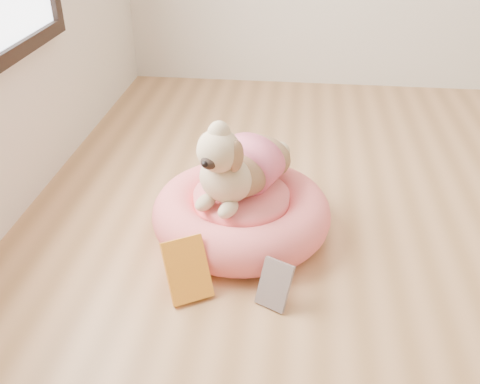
# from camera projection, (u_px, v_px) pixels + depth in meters

# --- Properties ---
(pet_bed) EXTENTS (0.73, 0.73, 0.19)m
(pet_bed) POSITION_uv_depth(u_px,v_px,m) (241.00, 213.00, 2.20)
(pet_bed) COLOR #FB6362
(pet_bed) RESTS_ON floor
(dog) EXTENTS (0.52, 0.60, 0.37)m
(dog) POSITION_uv_depth(u_px,v_px,m) (239.00, 151.00, 2.06)
(dog) COLOR brown
(dog) RESTS_ON pet_bed
(book_yellow) EXTENTS (0.20, 0.20, 0.21)m
(book_yellow) POSITION_uv_depth(u_px,v_px,m) (187.00, 270.00, 1.87)
(book_yellow) COLOR yellow
(book_yellow) RESTS_ON floor
(book_white) EXTENTS (0.14, 0.13, 0.16)m
(book_white) POSITION_uv_depth(u_px,v_px,m) (275.00, 285.00, 1.84)
(book_white) COLOR silver
(book_white) RESTS_ON floor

